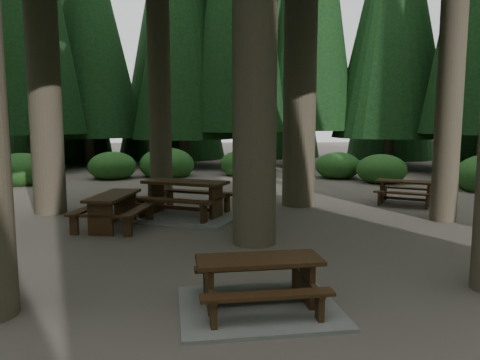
{
  "coord_description": "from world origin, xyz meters",
  "views": [
    {
      "loc": [
        0.0,
        -8.68,
        2.41
      ],
      "look_at": [
        0.59,
        1.32,
        1.1
      ],
      "focal_mm": 35.0,
      "sensor_mm": 36.0,
      "label": 1
    }
  ],
  "objects": [
    {
      "name": "ground",
      "position": [
        0.0,
        0.0,
        0.0
      ],
      "size": [
        80.0,
        80.0,
        0.0
      ],
      "primitive_type": "plane",
      "color": "#585147",
      "rests_on": "ground"
    },
    {
      "name": "picnic_table_b",
      "position": [
        -2.2,
        1.65,
        0.5
      ],
      "size": [
        1.71,
        1.98,
        0.76
      ],
      "rotation": [
        0.0,
        0.0,
        1.39
      ],
      "color": "black",
      "rests_on": "ground"
    },
    {
      "name": "picnic_table_d",
      "position": [
        5.46,
        4.13,
        0.45
      ],
      "size": [
        1.98,
        1.86,
        0.68
      ],
      "rotation": [
        0.0,
        0.0,
        -0.51
      ],
      "color": "black",
      "rests_on": "ground"
    },
    {
      "name": "picnic_table_a",
      "position": [
        0.57,
        -3.02,
        0.22
      ],
      "size": [
        2.15,
        1.84,
        0.68
      ],
      "rotation": [
        0.0,
        0.0,
        0.1
      ],
      "color": "gray",
      "rests_on": "ground"
    },
    {
      "name": "shrub_ring",
      "position": [
        0.7,
        0.75,
        0.4
      ],
      "size": [
        23.86,
        24.64,
        1.49
      ],
      "color": "#245B1F",
      "rests_on": "ground"
    },
    {
      "name": "picnic_table_c",
      "position": [
        -0.68,
        2.8,
        0.32
      ],
      "size": [
        3.31,
        3.08,
        0.9
      ],
      "rotation": [
        0.0,
        0.0,
        -0.42
      ],
      "color": "gray",
      "rests_on": "ground"
    }
  ]
}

